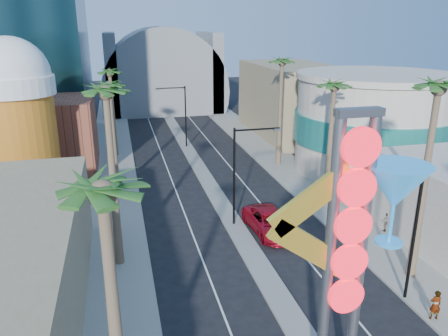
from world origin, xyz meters
TOP-DOWN VIEW (x-y plane):
  - sidewalk_west at (-9.50, 35.00)m, footprint 5.00×100.00m
  - sidewalk_east at (9.50, 35.00)m, footprint 5.00×100.00m
  - median at (0.00, 38.00)m, footprint 1.60×84.00m
  - brick_filler_west at (-16.00, 38.00)m, footprint 10.00×10.00m
  - filler_east at (16.00, 48.00)m, footprint 10.00×20.00m
  - beer_mug at (-17.00, 30.00)m, footprint 7.00×7.00m
  - turquoise_building at (18.00, 30.00)m, footprint 16.60×16.60m
  - canopy at (0.00, 72.00)m, footprint 22.00×16.00m
  - neon_sign at (0.82, 2.96)m, footprint 6.53×2.60m
  - streetlight_0 at (0.55, 20.00)m, footprint 3.79×0.25m
  - streetlight_1 at (-0.55, 44.00)m, footprint 3.79×0.25m
  - streetlight_2 at (6.72, 8.00)m, footprint 3.45×0.25m
  - palm_0 at (-9.00, 2.00)m, footprint 2.40×2.40m
  - palm_1 at (-9.00, 16.00)m, footprint 2.40×2.40m
  - palm_2 at (-9.00, 30.00)m, footprint 2.40×2.40m
  - palm_3 at (-9.00, 42.00)m, footprint 2.40×2.40m
  - palm_5 at (9.00, 10.00)m, footprint 2.40×2.40m
  - palm_6 at (9.00, 22.00)m, footprint 2.40×2.40m
  - palm_7 at (9.00, 34.00)m, footprint 2.40×2.40m
  - red_pickup at (2.42, 18.13)m, footprint 3.29×6.35m
  - pedestrian_a at (7.46, 5.89)m, footprint 0.70×0.52m
  - pedestrian_b at (11.08, 15.90)m, footprint 0.93×0.85m

SIDE VIEW (x-z plane):
  - sidewalk_west at x=-9.50m, z-range 0.00..0.15m
  - sidewalk_east at x=9.50m, z-range 0.00..0.15m
  - median at x=0.00m, z-range 0.00..0.15m
  - red_pickup at x=2.42m, z-range 0.00..1.71m
  - pedestrian_b at x=11.08m, z-range 0.15..1.70m
  - pedestrian_a at x=7.46m, z-range 0.15..1.90m
  - brick_filler_west at x=-16.00m, z-range 0.00..8.00m
  - canopy at x=0.00m, z-range -6.69..15.31m
  - streetlight_2 at x=6.72m, z-range 0.83..8.83m
  - streetlight_0 at x=0.55m, z-range 0.88..8.88m
  - streetlight_1 at x=-0.55m, z-range 0.88..8.88m
  - filler_east at x=16.00m, z-range 0.00..10.00m
  - turquoise_building at x=18.00m, z-range -0.05..10.55m
  - neon_sign at x=0.82m, z-range 1.03..13.58m
  - beer_mug at x=-17.00m, z-range 0.59..15.09m
  - palm_2 at x=-9.00m, z-range 3.88..15.08m
  - palm_3 at x=-9.00m, z-range 3.88..15.08m
  - palm_0 at x=-9.00m, z-range 4.08..15.78m
  - palm_6 at x=9.00m, z-range 4.08..15.78m
  - palm_1 at x=-9.00m, z-range 4.47..17.17m
  - palm_7 at x=9.00m, z-range 4.47..17.17m
  - palm_5 at x=9.00m, z-range 4.67..17.87m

